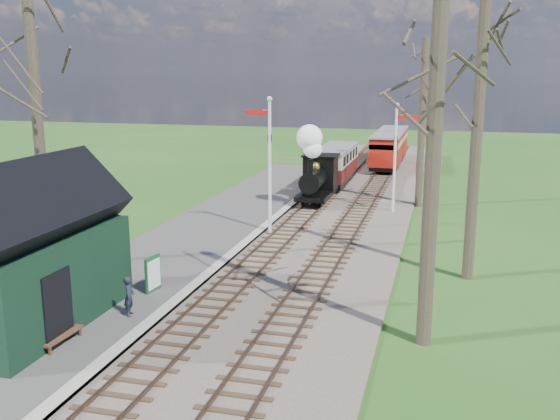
{
  "coord_description": "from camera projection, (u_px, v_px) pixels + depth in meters",
  "views": [
    {
      "loc": [
        6.8,
        -10.34,
        7.28
      ],
      "look_at": [
        0.24,
        14.23,
        1.6
      ],
      "focal_mm": 40.0,
      "sensor_mm": 36.0,
      "label": 1
    }
  ],
  "objects": [
    {
      "name": "distant_hills",
      "position": [
        394.0,
        266.0,
        76.93
      ],
      "size": [
        114.4,
        48.0,
        22.02
      ],
      "color": "#385B23",
      "rests_on": "ground"
    },
    {
      "name": "ballast_bed",
      "position": [
        336.0,
        209.0,
        33.45
      ],
      "size": [
        8.0,
        60.0,
        0.1
      ],
      "primitive_type": "cube",
      "color": "brown",
      "rests_on": "ground"
    },
    {
      "name": "track_near",
      "position": [
        313.0,
        207.0,
        33.77
      ],
      "size": [
        1.6,
        60.0,
        0.15
      ],
      "color": "brown",
      "rests_on": "ground"
    },
    {
      "name": "track_far",
      "position": [
        360.0,
        209.0,
        33.11
      ],
      "size": [
        1.6,
        60.0,
        0.15
      ],
      "color": "brown",
      "rests_on": "ground"
    },
    {
      "name": "platform",
      "position": [
        196.0,
        240.0,
        27.1
      ],
      "size": [
        5.0,
        44.0,
        0.2
      ],
      "primitive_type": "cube",
      "color": "#474442",
      "rests_on": "ground"
    },
    {
      "name": "coping_strip",
      "position": [
        246.0,
        243.0,
        26.52
      ],
      "size": [
        0.4,
        44.0,
        0.21
      ],
      "primitive_type": "cube",
      "color": "#B2AD9E",
      "rests_on": "ground"
    },
    {
      "name": "station_shed",
      "position": [
        29.0,
        255.0,
        17.4
      ],
      "size": [
        3.25,
        6.3,
        4.78
      ],
      "color": "black",
      "rests_on": "platform"
    },
    {
      "name": "semaphore_near",
      "position": [
        268.0,
        156.0,
        27.54
      ],
      "size": [
        1.22,
        0.24,
        6.22
      ],
      "color": "silver",
      "rests_on": "ground"
    },
    {
      "name": "semaphore_far",
      "position": [
        397.0,
        149.0,
        31.96
      ],
      "size": [
        1.22,
        0.24,
        5.72
      ],
      "color": "silver",
      "rests_on": "ground"
    },
    {
      "name": "bare_trees",
      "position": [
        280.0,
        134.0,
        21.1
      ],
      "size": [
        15.51,
        22.39,
        12.0
      ],
      "color": "#382D23",
      "rests_on": "ground"
    },
    {
      "name": "fence_line",
      "position": [
        355.0,
        163.0,
        46.8
      ],
      "size": [
        12.6,
        0.08,
        1.0
      ],
      "color": "slate",
      "rests_on": "ground"
    },
    {
      "name": "locomotive",
      "position": [
        316.0,
        169.0,
        34.19
      ],
      "size": [
        1.75,
        4.08,
        4.37
      ],
      "color": "black",
      "rests_on": "ground"
    },
    {
      "name": "coach",
      "position": [
        335.0,
        163.0,
        40.02
      ],
      "size": [
        2.04,
        6.99,
        2.15
      ],
      "color": "black",
      "rests_on": "ground"
    },
    {
      "name": "red_carriage_a",
      "position": [
        386.0,
        151.0,
        45.7
      ],
      "size": [
        2.1,
        5.2,
        2.21
      ],
      "color": "black",
      "rests_on": "ground"
    },
    {
      "name": "red_carriage_b",
      "position": [
        393.0,
        143.0,
        50.88
      ],
      "size": [
        2.1,
        5.2,
        2.21
      ],
      "color": "black",
      "rests_on": "ground"
    },
    {
      "name": "sign_board",
      "position": [
        153.0,
        274.0,
        20.4
      ],
      "size": [
        0.2,
        0.81,
        1.17
      ],
      "color": "#104D25",
      "rests_on": "platform"
    },
    {
      "name": "bench",
      "position": [
        57.0,
        330.0,
        16.49
      ],
      "size": [
        0.52,
        1.5,
        0.84
      ],
      "color": "#4E301C",
      "rests_on": "platform"
    },
    {
      "name": "person",
      "position": [
        129.0,
        296.0,
        18.36
      ],
      "size": [
        0.38,
        0.49,
        1.19
      ],
      "primitive_type": "imported",
      "rotation": [
        0.0,
        0.0,
        1.81
      ],
      "color": "#19212D",
      "rests_on": "platform"
    }
  ]
}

